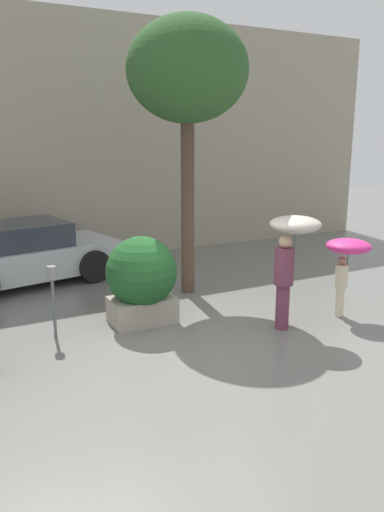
{
  "coord_description": "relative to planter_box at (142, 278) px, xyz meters",
  "views": [
    {
      "loc": [
        -3.22,
        -5.95,
        3.12
      ],
      "look_at": [
        0.69,
        1.6,
        1.05
      ],
      "focal_mm": 35.0,
      "sensor_mm": 36.0,
      "label": 1
    }
  ],
  "objects": [
    {
      "name": "person_child",
      "position": [
        3.28,
        -1.33,
        0.34
      ],
      "size": [
        0.77,
        0.77,
        1.38
      ],
      "rotation": [
        0.0,
        0.0,
        -0.24
      ],
      "color": "beige",
      "rests_on": "ground"
    },
    {
      "name": "parked_car_near",
      "position": [
        -1.36,
        3.34,
        -0.17
      ],
      "size": [
        4.1,
        2.49,
        1.32
      ],
      "rotation": [
        0.0,
        0.0,
        1.76
      ],
      "color": "#B7BCC1",
      "rests_on": "ground"
    },
    {
      "name": "parking_meter",
      "position": [
        -1.47,
        -0.01,
        0.06
      ],
      "size": [
        0.14,
        0.14,
        1.17
      ],
      "color": "#595B60",
      "rests_on": "ground"
    },
    {
      "name": "person_adult",
      "position": [
        2.01,
        -1.38,
        0.62
      ],
      "size": [
        0.82,
        0.82,
        1.88
      ],
      "rotation": [
        0.0,
        0.0,
        -0.58
      ],
      "color": "brown",
      "rests_on": "ground"
    },
    {
      "name": "ground_plane",
      "position": [
        0.28,
        -1.57,
        -0.79
      ],
      "size": [
        40.0,
        40.0,
        0.0
      ],
      "primitive_type": "plane",
      "color": "slate"
    },
    {
      "name": "building_facade",
      "position": [
        0.28,
        4.93,
        2.21
      ],
      "size": [
        18.0,
        0.3,
        6.0
      ],
      "color": "#9E937F",
      "rests_on": "ground"
    },
    {
      "name": "street_tree",
      "position": [
        1.47,
        1.17,
        3.44
      ],
      "size": [
        2.28,
        2.28,
        5.26
      ],
      "color": "brown",
      "rests_on": "ground"
    },
    {
      "name": "planter_box",
      "position": [
        0.0,
        0.0,
        0.0
      ],
      "size": [
        1.2,
        1.2,
        1.49
      ],
      "color": "#9E9384",
      "rests_on": "ground"
    }
  ]
}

